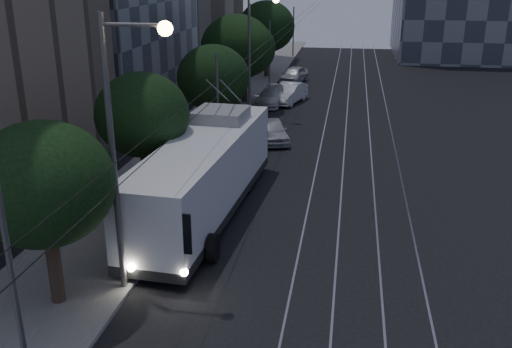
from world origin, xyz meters
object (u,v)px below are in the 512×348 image
at_px(car_white_c, 289,93).
at_px(car_white_d, 294,75).
at_px(car_white_b, 271,97).
at_px(streetlamp_near, 123,132).
at_px(trolleybus, 206,174).
at_px(car_white_a, 273,130).
at_px(streetlamp_far, 255,44).
at_px(pickup_silver, 237,143).

bearing_deg(car_white_c, car_white_d, 108.16).
bearing_deg(car_white_d, car_white_b, -82.56).
bearing_deg(streetlamp_near, trolleybus, 83.52).
relative_size(car_white_a, car_white_b, 0.88).
bearing_deg(car_white_b, car_white_a, -77.97).
distance_m(trolleybus, streetlamp_near, 7.73).
relative_size(car_white_a, car_white_d, 0.92).
distance_m(streetlamp_near, streetlamp_far, 23.61).
bearing_deg(car_white_a, trolleybus, -113.89).
bearing_deg(car_white_b, car_white_d, 88.57).
height_order(pickup_silver, car_white_a, pickup_silver).
bearing_deg(streetlamp_far, pickup_silver, -86.81).
distance_m(car_white_d, streetlamp_near, 38.31).
distance_m(pickup_silver, streetlamp_near, 15.27).
height_order(car_white_d, streetlamp_near, streetlamp_near).
xyz_separation_m(car_white_c, streetlamp_far, (-1.79, -5.71, 4.53)).
relative_size(car_white_b, car_white_c, 0.98).
height_order(trolleybus, streetlamp_far, streetlamp_far).
distance_m(car_white_c, streetlamp_near, 29.75).
bearing_deg(pickup_silver, car_white_d, 86.79).
bearing_deg(car_white_c, pickup_silver, -79.93).
height_order(car_white_a, streetlamp_near, streetlamp_near).
height_order(car_white_c, car_white_d, car_white_c).
distance_m(car_white_a, streetlamp_near, 18.99).
bearing_deg(car_white_d, car_white_a, -75.71).
distance_m(car_white_d, streetlamp_far, 15.15).
relative_size(car_white_b, streetlamp_far, 0.54).
xyz_separation_m(car_white_a, streetlamp_far, (-2.03, 5.35, 4.61)).
bearing_deg(car_white_c, trolleybus, -77.71).
xyz_separation_m(trolleybus, car_white_d, (0.62, 31.24, -1.07)).
xyz_separation_m(car_white_a, car_white_c, (-0.24, 11.06, 0.08)).
bearing_deg(car_white_b, car_white_c, 42.84).
distance_m(trolleybus, car_white_d, 31.26).
distance_m(trolleybus, pickup_silver, 7.85).
height_order(pickup_silver, streetlamp_far, streetlamp_far).
height_order(trolleybus, streetlamp_near, streetlamp_near).
height_order(pickup_silver, car_white_d, pickup_silver).
xyz_separation_m(car_white_b, streetlamp_near, (-0.57, -28.26, 4.84)).
xyz_separation_m(car_white_a, car_white_b, (-1.53, 10.00, -0.02)).
distance_m(car_white_a, car_white_b, 10.12).
xyz_separation_m(trolleybus, streetlamp_near, (-0.77, -6.75, 3.68)).
height_order(car_white_b, streetlamp_near, streetlamp_near).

